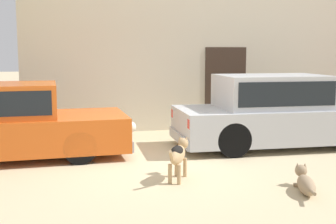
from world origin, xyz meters
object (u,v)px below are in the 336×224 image
parked_sedan_nearest (0,122)px  stray_dog_spotted (178,154)px  parked_sedan_second (277,111)px  stray_dog_tan (305,183)px

parked_sedan_nearest → stray_dog_spotted: parked_sedan_nearest is taller
parked_sedan_second → stray_dog_tan: 3.17m
parked_sedan_nearest → stray_dog_tan: bearing=-36.6°
stray_dog_spotted → stray_dog_tan: stray_dog_spotted is taller
parked_sedan_nearest → parked_sedan_second: (5.51, -0.09, 0.06)m
stray_dog_spotted → parked_sedan_nearest: bearing=81.4°
stray_dog_spotted → stray_dog_tan: 1.91m
parked_sedan_nearest → stray_dog_spotted: 3.57m
parked_sedan_nearest → stray_dog_spotted: size_ratio=5.06×
parked_sedan_nearest → parked_sedan_second: bearing=-3.6°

